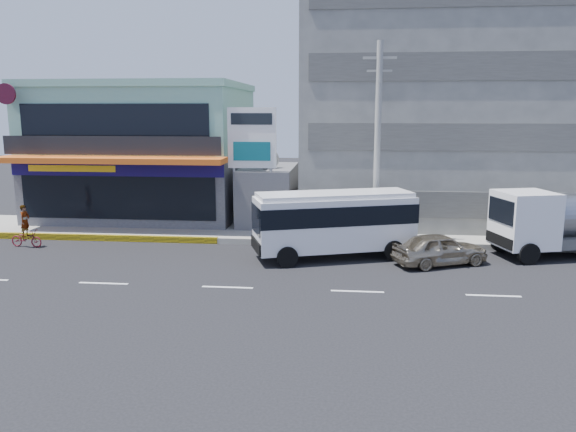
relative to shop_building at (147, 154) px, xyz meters
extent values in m
plane|color=black|center=(8.00, -13.95, -4.00)|extent=(120.00, 120.00, 0.00)
cube|color=gray|center=(13.00, -4.45, -3.85)|extent=(70.00, 5.00, 0.30)
cube|color=#414045|center=(0.00, 0.05, -2.00)|extent=(12.00, 10.00, 4.00)
cube|color=#84BCA2|center=(0.00, 0.05, 2.00)|extent=(12.00, 10.00, 4.00)
cube|color=#DF5C1A|center=(0.00, -5.75, 0.15)|extent=(12.40, 1.80, 0.30)
cube|color=#130B50|center=(0.00, -5.00, -0.40)|extent=(12.00, 0.12, 0.80)
cube|color=black|center=(0.00, -4.97, -1.90)|extent=(11.00, 0.06, 2.60)
cube|color=gray|center=(18.00, 1.05, 3.00)|extent=(16.00, 12.00, 14.00)
cube|color=#414045|center=(8.00, -1.95, -2.25)|extent=(3.00, 6.00, 3.50)
cylinder|color=slate|center=(8.00, -2.95, -0.42)|extent=(1.50, 1.50, 0.15)
cylinder|color=gray|center=(6.50, -4.75, -0.75)|extent=(0.16, 0.16, 6.50)
cylinder|color=gray|center=(8.50, -4.75, -0.75)|extent=(0.16, 0.16, 6.50)
cube|color=white|center=(7.50, -4.75, 1.30)|extent=(2.60, 0.18, 3.20)
cylinder|color=#999993|center=(14.00, -6.55, 1.00)|extent=(0.30, 0.30, 10.00)
cube|color=#999993|center=(14.00, -6.55, 5.20)|extent=(1.60, 0.12, 0.12)
cube|color=#999993|center=(14.00, -6.55, 4.60)|extent=(1.20, 0.10, 0.10)
cube|color=white|center=(12.00, -9.03, -2.34)|extent=(7.61, 4.52, 2.39)
cube|color=black|center=(12.00, -9.03, -1.87)|extent=(7.68, 4.59, 0.88)
cube|color=white|center=(12.00, -9.03, -1.04)|extent=(7.35, 4.26, 0.21)
cylinder|color=black|center=(10.02, -10.92, -3.53)|extent=(0.98, 0.58, 0.93)
cylinder|color=black|center=(9.27, -8.76, -3.53)|extent=(0.98, 0.58, 0.93)
cylinder|color=black|center=(14.73, -9.30, -3.53)|extent=(0.98, 0.58, 0.93)
cylinder|color=black|center=(13.98, -7.14, -3.53)|extent=(0.98, 0.58, 0.93)
imported|color=tan|center=(16.69, -9.78, -3.28)|extent=(4.54, 3.23, 1.44)
cube|color=white|center=(20.70, -8.17, -2.18)|extent=(2.89, 2.89, 2.55)
cube|color=#595956|center=(23.36, -7.45, -3.21)|extent=(8.15, 4.15, 0.49)
cylinder|color=black|center=(20.62, -9.36, -3.51)|extent=(1.03, 0.54, 0.98)
cylinder|color=black|center=(20.03, -7.18, -3.51)|extent=(1.03, 0.54, 0.98)
cylinder|color=black|center=(23.53, -6.23, -3.51)|extent=(1.03, 0.54, 0.98)
imported|color=#5B0D18|center=(-3.35, -8.54, -3.56)|extent=(1.71, 0.74, 0.87)
imported|color=#66594C|center=(-3.35, -8.54, -2.66)|extent=(0.44, 0.62, 1.60)
camera|label=1|loc=(12.44, -34.42, 2.76)|focal=35.00mm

